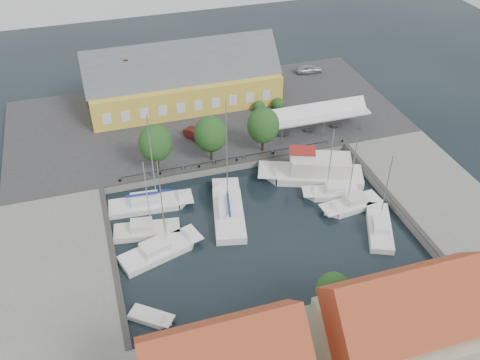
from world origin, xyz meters
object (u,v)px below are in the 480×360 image
(tent_canopy, at_px, (319,114))
(east_boat_c, at_px, (379,229))
(car_silver, at_px, (309,69))
(west_boat_a, at_px, (149,205))
(launch_sw, at_px, (151,318))
(warehouse, at_px, (179,82))
(west_boat_b, at_px, (145,231))
(car_red, at_px, (198,135))
(center_sailboat, at_px, (228,212))
(west_boat_c, at_px, (159,252))
(trawler, at_px, (315,172))
(east_boat_b, at_px, (352,205))
(east_boat_a, at_px, (332,194))
(launch_nw, at_px, (175,196))

(tent_canopy, distance_m, east_boat_c, 20.70)
(tent_canopy, distance_m, car_silver, 18.63)
(west_boat_a, relative_size, launch_sw, 2.96)
(warehouse, relative_size, east_boat_c, 2.79)
(west_boat_b, distance_m, launch_sw, 12.03)
(car_red, relative_size, center_sailboat, 0.30)
(west_boat_c, height_order, launch_sw, west_boat_c)
(warehouse, relative_size, tent_canopy, 2.04)
(tent_canopy, relative_size, west_boat_c, 1.15)
(trawler, bearing_deg, east_boat_b, -73.32)
(tent_canopy, height_order, west_boat_a, west_boat_a)
(east_boat_a, bearing_deg, car_silver, 71.99)
(car_silver, relative_size, west_boat_b, 0.43)
(trawler, relative_size, west_boat_c, 1.11)
(warehouse, relative_size, center_sailboat, 1.91)
(trawler, height_order, west_boat_a, west_boat_a)
(tent_canopy, distance_m, west_boat_b, 29.62)
(west_boat_a, bearing_deg, launch_nw, 15.94)
(car_red, distance_m, east_boat_a, 20.32)
(tent_canopy, height_order, east_boat_b, east_boat_b)
(east_boat_a, bearing_deg, center_sailboat, 178.32)
(center_sailboat, xyz_separation_m, west_boat_b, (-9.77, -0.33, -0.10))
(tent_canopy, bearing_deg, east_boat_a, -105.87)
(west_boat_a, distance_m, launch_sw, 16.64)
(car_red, bearing_deg, east_boat_c, -88.30)
(warehouse, bearing_deg, east_boat_b, -64.17)
(west_boat_c, distance_m, launch_sw, 8.65)
(warehouse, bearing_deg, trawler, -61.74)
(east_boat_a, bearing_deg, tent_canopy, 74.13)
(car_silver, height_order, west_boat_c, west_boat_c)
(east_boat_c, xyz_separation_m, west_boat_c, (-24.17, 3.84, 0.00))
(center_sailboat, xyz_separation_m, west_boat_a, (-8.61, 4.16, -0.09))
(east_boat_c, height_order, launch_nw, east_boat_c)
(tent_canopy, distance_m, trawler, 10.35)
(car_silver, bearing_deg, tent_canopy, 166.53)
(car_red, bearing_deg, center_sailboat, -122.14)
(center_sailboat, relative_size, west_boat_c, 1.22)
(launch_nw, bearing_deg, car_silver, 41.52)
(launch_nw, bearing_deg, west_boat_c, -111.60)
(east_boat_c, bearing_deg, east_boat_b, 101.45)
(warehouse, xyz_separation_m, launch_nw, (-5.33, -21.30, -4.34))
(west_boat_b, bearing_deg, east_boat_b, -6.51)
(east_boat_a, bearing_deg, east_boat_c, -72.59)
(warehouse, bearing_deg, car_red, -89.75)
(east_boat_b, bearing_deg, east_boat_a, 116.89)
(center_sailboat, bearing_deg, west_boat_c, -155.93)
(trawler, relative_size, launch_sw, 3.09)
(tent_canopy, height_order, west_boat_c, west_boat_c)
(trawler, bearing_deg, west_boat_c, -160.56)
(trawler, relative_size, west_boat_b, 1.33)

